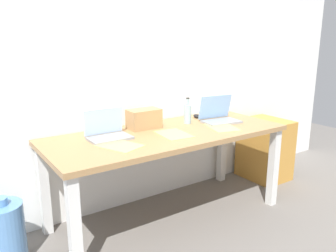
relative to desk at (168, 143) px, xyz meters
The scene contains 13 objects.
ground_plane 0.66m from the desk, ahead, with size 8.00×8.00×0.00m, color slate.
back_wall 0.79m from the desk, 90.00° to the left, with size 5.20×0.08×2.60m, color white.
desk is the anchor object (origin of this frame).
laptop_left 0.50m from the desk, 166.56° to the left, with size 0.31×0.21×0.22m.
laptop_right 0.59m from the desk, ahead, with size 0.35×0.27×0.23m.
beer_bottle 0.38m from the desk, 25.00° to the left, with size 0.06×0.06×0.23m.
computer_mouse 0.58m from the desk, 26.41° to the left, with size 0.06×0.10×0.03m, color black.
cardboard_box 0.29m from the desk, 114.03° to the left, with size 0.27×0.16×0.16m, color tan.
paper_sheet_front_right 0.48m from the desk, 16.51° to the right, with size 0.21×0.30×0.00m, color #F4E06B.
paper_sheet_front_left 0.50m from the desk, 167.64° to the right, with size 0.21×0.30×0.00m, color #F4E06B.
paper_sheet_center 0.12m from the desk, 87.49° to the right, with size 0.21×0.30×0.00m, color #F4E06B.
water_cooler_jug 1.32m from the desk, behind, with size 0.27×0.27×0.48m.
filing_cabinet 1.40m from the desk, ahead, with size 0.40×0.48×0.64m, color #C68938.
Camera 1 is at (-1.49, -2.18, 1.48)m, focal length 36.80 mm.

